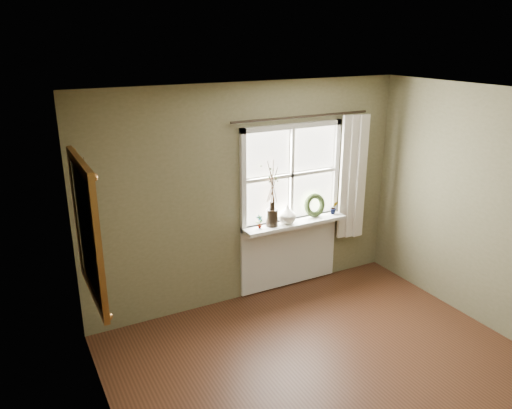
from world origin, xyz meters
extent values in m
plane|color=#402214|center=(0.00, 0.00, 0.00)|extent=(4.50, 4.50, 0.00)
plane|color=silver|center=(0.00, 0.00, 2.60)|extent=(4.50, 4.50, 0.00)
cube|color=#696445|center=(0.00, 2.30, 1.30)|extent=(4.00, 0.10, 2.60)
cube|color=#696445|center=(-2.05, 0.00, 1.30)|extent=(0.10, 4.50, 2.60)
cube|color=silver|center=(0.55, 2.22, 0.89)|extent=(1.36, 0.06, 0.06)
cube|color=silver|center=(0.55, 2.22, 2.07)|extent=(1.36, 0.06, 0.06)
cube|color=silver|center=(-0.10, 2.22, 1.48)|extent=(0.06, 0.06, 1.24)
cube|color=silver|center=(1.20, 2.22, 1.48)|extent=(0.06, 0.06, 1.24)
cube|color=silver|center=(0.55, 2.22, 1.48)|extent=(1.24, 0.05, 0.04)
cube|color=silver|center=(0.55, 2.22, 1.48)|extent=(0.04, 0.05, 1.12)
cube|color=white|center=(0.23, 2.25, 1.77)|extent=(0.59, 0.01, 0.53)
cube|color=white|center=(0.88, 2.25, 1.77)|extent=(0.59, 0.01, 0.53)
cube|color=white|center=(0.23, 2.25, 1.19)|extent=(0.59, 0.01, 0.53)
cube|color=white|center=(0.88, 2.25, 1.19)|extent=(0.59, 0.01, 0.53)
cube|color=silver|center=(0.55, 2.12, 0.90)|extent=(1.36, 0.26, 0.04)
cube|color=silver|center=(0.55, 2.23, 0.46)|extent=(1.36, 0.04, 0.88)
cylinder|color=black|center=(0.23, 2.12, 1.02)|extent=(0.17, 0.17, 0.21)
imported|color=silver|center=(0.44, 2.12, 1.03)|extent=(0.27, 0.27, 0.23)
torus|color=#2D3D1B|center=(0.86, 2.16, 1.04)|extent=(0.31, 0.15, 0.31)
imported|color=#2D3D1B|center=(0.06, 2.12, 1.00)|extent=(0.09, 0.07, 0.17)
imported|color=#2D3D1B|center=(1.13, 2.12, 1.00)|extent=(0.11, 0.10, 0.17)
cube|color=beige|center=(1.39, 2.13, 1.37)|extent=(0.36, 0.12, 1.59)
cylinder|color=black|center=(0.65, 2.17, 2.18)|extent=(1.84, 0.03, 0.03)
cube|color=white|center=(-1.97, 1.45, 1.51)|extent=(0.02, 0.87, 1.08)
cube|color=brown|center=(-1.96, 1.45, 2.09)|extent=(0.05, 1.06, 0.09)
cube|color=brown|center=(-1.96, 1.45, 0.92)|extent=(0.05, 1.06, 0.09)
cube|color=brown|center=(-1.96, 0.97, 1.51)|extent=(0.05, 0.09, 1.08)
cube|color=brown|center=(-1.96, 1.94, 1.51)|extent=(0.05, 0.09, 1.08)
sphere|color=silver|center=(-1.91, 1.42, 2.04)|extent=(0.04, 0.04, 0.04)
sphere|color=silver|center=(-1.91, 1.45, 2.00)|extent=(0.04, 0.04, 0.04)
sphere|color=silver|center=(-1.91, 1.48, 2.05)|extent=(0.04, 0.04, 0.04)
camera|label=1|loc=(-2.52, -2.69, 3.08)|focal=35.00mm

